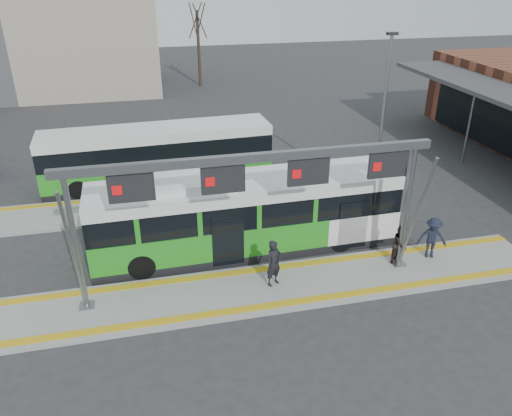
{
  "coord_description": "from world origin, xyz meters",
  "views": [
    {
      "loc": [
        -3.9,
        -14.89,
        11.09
      ],
      "look_at": [
        0.26,
        3.0,
        1.94
      ],
      "focal_mm": 35.0,
      "sensor_mm": 36.0,
      "label": 1
    }
  ],
  "objects_px": {
    "passenger_b": "(400,244)",
    "passenger_c": "(432,238)",
    "gantry": "(257,183)",
    "passenger_a": "(274,263)",
    "hero_bus": "(245,215)"
  },
  "relations": [
    {
      "from": "passenger_a",
      "to": "passenger_b",
      "type": "bearing_deg",
      "value": -25.4
    },
    {
      "from": "gantry",
      "to": "passenger_a",
      "type": "height_order",
      "value": "gantry"
    },
    {
      "from": "gantry",
      "to": "hero_bus",
      "type": "bearing_deg",
      "value": 86.17
    },
    {
      "from": "hero_bus",
      "to": "passenger_b",
      "type": "height_order",
      "value": "hero_bus"
    },
    {
      "from": "passenger_b",
      "to": "passenger_c",
      "type": "xyz_separation_m",
      "value": [
        1.43,
        0.06,
        0.07
      ]
    },
    {
      "from": "gantry",
      "to": "passenger_c",
      "type": "distance_m",
      "value": 8.05
    },
    {
      "from": "gantry",
      "to": "passenger_c",
      "type": "bearing_deg",
      "value": 2.14
    },
    {
      "from": "gantry",
      "to": "passenger_b",
      "type": "distance_m",
      "value": 6.8
    },
    {
      "from": "hero_bus",
      "to": "passenger_b",
      "type": "distance_m",
      "value": 6.36
    },
    {
      "from": "passenger_a",
      "to": "passenger_c",
      "type": "height_order",
      "value": "passenger_a"
    },
    {
      "from": "gantry",
      "to": "passenger_b",
      "type": "relative_size",
      "value": 7.95
    },
    {
      "from": "passenger_a",
      "to": "passenger_b",
      "type": "xyz_separation_m",
      "value": [
        5.31,
        0.35,
        -0.1
      ]
    },
    {
      "from": "gantry",
      "to": "passenger_b",
      "type": "height_order",
      "value": "gantry"
    },
    {
      "from": "gantry",
      "to": "passenger_c",
      "type": "xyz_separation_m",
      "value": [
        7.35,
        0.27,
        -3.26
      ]
    },
    {
      "from": "gantry",
      "to": "passenger_a",
      "type": "xyz_separation_m",
      "value": [
        0.61,
        -0.14,
        -3.23
      ]
    }
  ]
}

